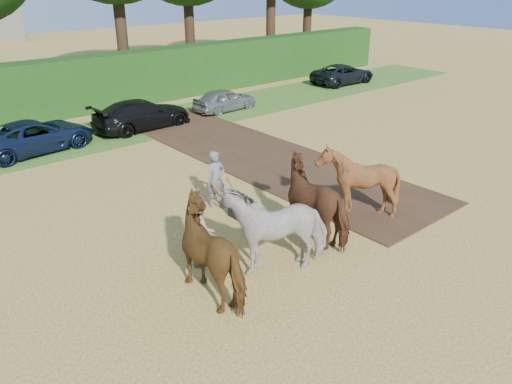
% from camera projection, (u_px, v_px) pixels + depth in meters
% --- Properties ---
extents(ground, '(120.00, 120.00, 0.00)m').
position_uv_depth(ground, '(363.00, 222.00, 15.63)').
color(ground, gold).
rests_on(ground, ground).
extents(earth_strip, '(4.50, 17.00, 0.05)m').
position_uv_depth(earth_strip, '(255.00, 154.00, 21.38)').
color(earth_strip, '#472D1C').
rests_on(earth_strip, ground).
extents(grass_verge, '(50.00, 5.00, 0.03)m').
position_uv_depth(grass_verge, '(143.00, 126.00, 25.36)').
color(grass_verge, '#38601E').
rests_on(grass_verge, ground).
extents(hedgerow, '(46.00, 1.60, 3.00)m').
position_uv_depth(hedgerow, '(101.00, 83.00, 27.88)').
color(hedgerow, '#14380F').
rests_on(hedgerow, ground).
extents(spectator_near, '(1.10, 1.19, 1.96)m').
position_uv_depth(spectator_near, '(200.00, 228.00, 13.19)').
color(spectator_near, gray).
rests_on(spectator_near, ground).
extents(plough_team, '(7.48, 5.58, 2.30)m').
position_uv_depth(plough_team, '(296.00, 210.00, 13.78)').
color(plough_team, brown).
rests_on(plough_team, ground).
extents(parked_cars, '(36.24, 3.65, 1.46)m').
position_uv_depth(parked_cars, '(117.00, 117.00, 24.22)').
color(parked_cars, silver).
rests_on(parked_cars, ground).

